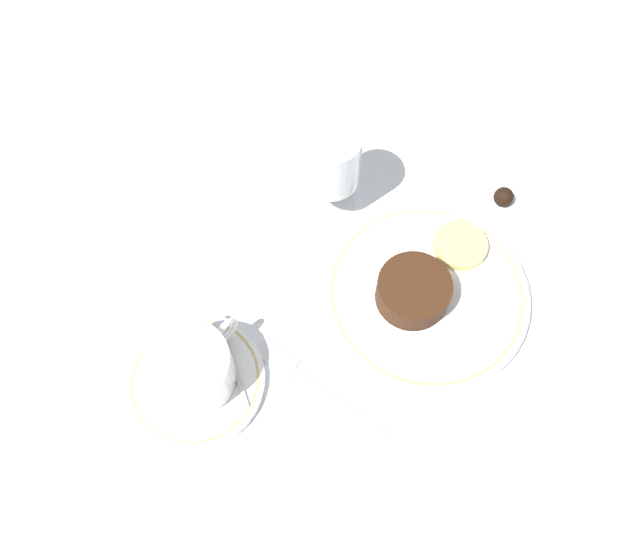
{
  "coord_description": "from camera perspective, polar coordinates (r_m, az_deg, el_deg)",
  "views": [
    {
      "loc": [
        -0.28,
        -0.12,
        0.66
      ],
      "look_at": [
        -0.05,
        0.07,
        0.04
      ],
      "focal_mm": 35.0,
      "sensor_mm": 36.0,
      "label": 1
    }
  ],
  "objects": [
    {
      "name": "spoon",
      "position": [
        0.7,
        -8.31,
        -6.75
      ],
      "size": [
        0.07,
        0.1,
        0.0
      ],
      "color": "silver",
      "rests_on": "saucer"
    },
    {
      "name": "wine_glass",
      "position": [
        0.72,
        1.01,
        10.19
      ],
      "size": [
        0.07,
        0.07,
        0.13
      ],
      "color": "silver",
      "rests_on": "ground_plane"
    },
    {
      "name": "fork",
      "position": [
        0.69,
        -1.39,
        -9.45
      ],
      "size": [
        0.02,
        0.17,
        0.01
      ],
      "color": "silver",
      "rests_on": "ground_plane"
    },
    {
      "name": "saucer",
      "position": [
        0.7,
        -11.28,
        -9.47
      ],
      "size": [
        0.15,
        0.15,
        0.01
      ],
      "color": "white",
      "rests_on": "ground_plane"
    },
    {
      "name": "dinner_plate",
      "position": [
        0.73,
        9.67,
        -1.78
      ],
      "size": [
        0.24,
        0.24,
        0.01
      ],
      "color": "white",
      "rests_on": "ground_plane"
    },
    {
      "name": "pineapple_slice",
      "position": [
        0.75,
        12.69,
        2.64
      ],
      "size": [
        0.06,
        0.06,
        0.01
      ],
      "color": "#EFE075",
      "rests_on": "dinner_plate"
    },
    {
      "name": "coffee_cup",
      "position": [
        0.67,
        -11.71,
        -8.42
      ],
      "size": [
        0.12,
        0.09,
        0.06
      ],
      "color": "white",
      "rests_on": "saucer"
    },
    {
      "name": "dessert_cake",
      "position": [
        0.7,
        8.51,
        -1.51
      ],
      "size": [
        0.08,
        0.08,
        0.04
      ],
      "color": "#381E0F",
      "rests_on": "dinner_plate"
    },
    {
      "name": "chocolate_truffle",
      "position": [
        0.81,
        16.44,
        6.83
      ],
      "size": [
        0.02,
        0.02,
        0.02
      ],
      "color": "black",
      "rests_on": "ground_plane"
    },
    {
      "name": "ground_plane",
      "position": [
        0.73,
        6.43,
        -1.92
      ],
      "size": [
        3.0,
        3.0,
        0.0
      ],
      "primitive_type": "plane",
      "color": "white"
    }
  ]
}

